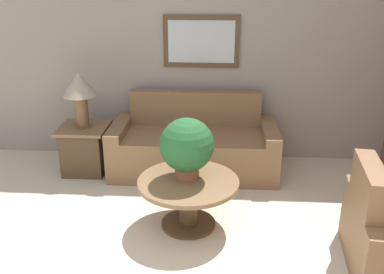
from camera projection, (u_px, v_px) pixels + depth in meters
wall_back at (190, 57)px, 5.32m from camera, size 7.00×0.09×2.60m
couch_main at (194, 147)px, 5.20m from camera, size 1.98×0.86×0.93m
coffee_table at (188, 193)px, 4.04m from camera, size 0.95×0.95×0.49m
side_table at (85, 148)px, 5.19m from camera, size 0.57×0.57×0.58m
table_lamp at (79, 89)px, 4.92m from camera, size 0.40×0.40×0.66m
potted_plant_on_table at (187, 146)px, 3.92m from camera, size 0.50×0.50×0.59m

